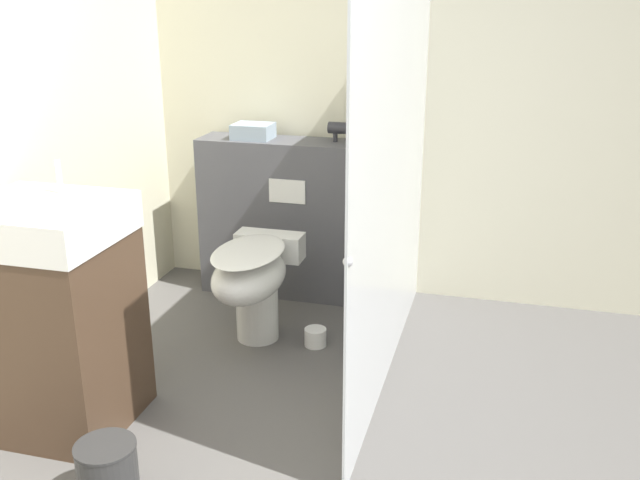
# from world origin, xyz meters

# --- Properties ---
(wall_back) EXTENTS (8.00, 0.06, 2.50)m
(wall_back) POSITION_xyz_m (0.00, 2.36, 1.25)
(wall_back) COLOR beige
(wall_back) RESTS_ON ground_plane
(partition_panel) EXTENTS (1.16, 0.30, 0.97)m
(partition_panel) POSITION_xyz_m (-0.40, 2.14, 0.49)
(partition_panel) COLOR #4C4C51
(partition_panel) RESTS_ON ground_plane
(shower_glass) EXTENTS (0.04, 1.99, 1.95)m
(shower_glass) POSITION_xyz_m (0.34, 1.33, 0.97)
(shower_glass) COLOR silver
(shower_glass) RESTS_ON ground_plane
(toilet) EXTENTS (0.38, 0.70, 0.55)m
(toilet) POSITION_xyz_m (-0.41, 1.43, 0.37)
(toilet) COLOR white
(toilet) RESTS_ON ground_plane
(sink_vanity) EXTENTS (0.60, 0.56, 1.14)m
(sink_vanity) POSITION_xyz_m (-0.97, 0.51, 0.50)
(sink_vanity) COLOR #473323
(sink_vanity) RESTS_ON ground_plane
(hair_drier) EXTENTS (0.16, 0.07, 0.12)m
(hair_drier) POSITION_xyz_m (-0.12, 2.17, 1.05)
(hair_drier) COLOR #2D2D33
(hair_drier) RESTS_ON partition_panel
(folded_towel) EXTENTS (0.23, 0.19, 0.09)m
(folded_towel) POSITION_xyz_m (-0.65, 2.13, 1.01)
(folded_towel) COLOR #8C9EAD
(folded_towel) RESTS_ON partition_panel
(spare_toilet_roll) EXTENTS (0.12, 0.12, 0.10)m
(spare_toilet_roll) POSITION_xyz_m (-0.08, 1.47, 0.05)
(spare_toilet_roll) COLOR white
(spare_toilet_roll) RESTS_ON ground_plane
(waste_bin) EXTENTS (0.23, 0.23, 0.25)m
(waste_bin) POSITION_xyz_m (-0.49, 0.07, 0.12)
(waste_bin) COLOR #2D2D2D
(waste_bin) RESTS_ON ground_plane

